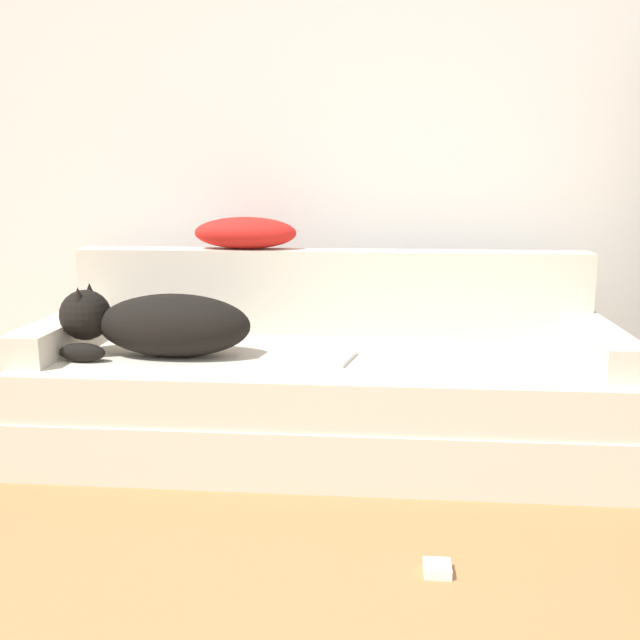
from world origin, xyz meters
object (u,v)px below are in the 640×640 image
(dog, at_px, (157,324))
(couch, at_px, (322,401))
(laptop, at_px, (310,356))
(throw_pillow, at_px, (245,233))
(power_adapter, at_px, (437,569))

(dog, bearing_deg, couch, 8.82)
(laptop, distance_m, throw_pillow, 0.71)
(throw_pillow, relative_size, power_adapter, 5.99)
(dog, xyz_separation_m, power_adapter, (1.01, -0.78, -0.49))
(dog, distance_m, power_adapter, 1.37)
(dog, relative_size, laptop, 2.08)
(throw_pillow, xyz_separation_m, power_adapter, (0.75, -1.27, -0.80))
(throw_pillow, height_order, power_adapter, throw_pillow)
(dog, bearing_deg, laptop, 1.68)
(throw_pillow, bearing_deg, laptop, -54.93)
(couch, relative_size, laptop, 6.34)
(laptop, height_order, throw_pillow, throw_pillow)
(dog, xyz_separation_m, throw_pillow, (0.25, 0.48, 0.30))
(laptop, height_order, power_adapter, laptop)
(dog, relative_size, throw_pillow, 1.64)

